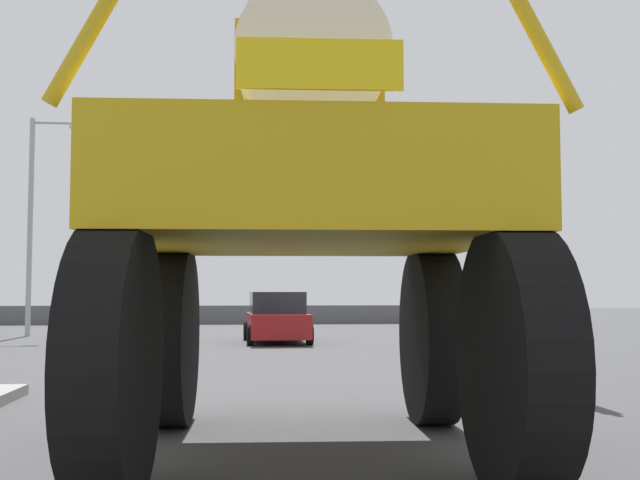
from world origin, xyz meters
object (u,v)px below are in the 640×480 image
(oversize_sprayer, at_px, (309,220))
(traffic_signal_near_right, at_px, (542,235))
(streetlight_far_left, at_px, (35,214))
(sedan_ahead, at_px, (277,319))

(oversize_sprayer, distance_m, traffic_signal_near_right, 5.86)
(oversize_sprayer, relative_size, streetlight_far_left, 0.69)
(sedan_ahead, height_order, traffic_signal_near_right, traffic_signal_near_right)
(oversize_sprayer, relative_size, traffic_signal_near_right, 1.63)
(sedan_ahead, relative_size, traffic_signal_near_right, 1.28)
(oversize_sprayer, height_order, traffic_signal_near_right, oversize_sprayer)
(oversize_sprayer, xyz_separation_m, traffic_signal_near_right, (3.95, 4.32, 0.20))
(sedan_ahead, xyz_separation_m, streetlight_far_left, (-8.25, 4.32, 3.54))
(traffic_signal_near_right, height_order, streetlight_far_left, streetlight_far_left)
(sedan_ahead, bearing_deg, streetlight_far_left, 60.64)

